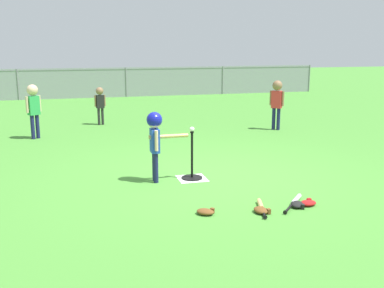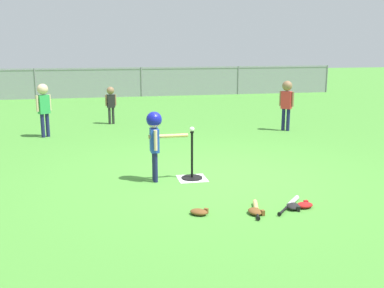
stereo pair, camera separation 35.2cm
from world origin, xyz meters
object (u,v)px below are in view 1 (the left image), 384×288
at_px(fielder_near_left, 33,104).
at_px(glove_outfield_drop, 308,203).
at_px(baseball_on_tee, 192,129).
at_px(fielder_deep_right, 100,101).
at_px(batting_tee, 192,171).
at_px(spare_bat_wood, 261,206).
at_px(spare_bat_silver, 295,201).
at_px(fielder_deep_center, 277,98).
at_px(glove_tossed_aside, 298,204).
at_px(glove_near_bats, 261,210).
at_px(batter_child, 155,132).
at_px(glove_by_plate, 206,212).

height_order(fielder_near_left, glove_outfield_drop, fielder_near_left).
height_order(baseball_on_tee, fielder_deep_right, fielder_deep_right).
bearing_deg(batting_tee, fielder_deep_right, 101.17).
bearing_deg(spare_bat_wood, spare_bat_silver, 6.06).
bearing_deg(glove_outfield_drop, fielder_deep_center, 69.11).
bearing_deg(fielder_deep_center, glove_tossed_aside, -112.42).
relative_size(baseball_on_tee, fielder_deep_right, 0.08).
bearing_deg(glove_outfield_drop, spare_bat_wood, 174.17).
height_order(batting_tee, spare_bat_silver, batting_tee).
xyz_separation_m(glove_near_bats, glove_tossed_aside, (0.53, 0.07, 0.00)).
bearing_deg(batter_child, spare_bat_silver, -42.00).
bearing_deg(spare_bat_silver, fielder_deep_right, 107.07).
distance_m(batting_tee, fielder_deep_center, 4.62).
distance_m(fielder_deep_center, glove_outfield_drop, 5.36).
distance_m(batter_child, fielder_deep_right, 5.25).
bearing_deg(glove_near_bats, baseball_on_tee, 105.36).
bearing_deg(baseball_on_tee, batting_tee, -90.00).
height_order(baseball_on_tee, glove_tossed_aside, baseball_on_tee).
height_order(baseball_on_tee, fielder_deep_center, fielder_deep_center).
bearing_deg(batting_tee, glove_by_plate, -98.76).
bearing_deg(baseball_on_tee, spare_bat_silver, -54.65).
xyz_separation_m(glove_near_bats, glove_outfield_drop, (0.69, 0.09, 0.00)).
relative_size(batting_tee, glove_outfield_drop, 3.15).
height_order(batter_child, fielder_deep_right, batter_child).
xyz_separation_m(fielder_deep_right, spare_bat_wood, (1.54, -6.70, -0.59)).
bearing_deg(batting_tee, glove_tossed_aside, -57.87).
height_order(batting_tee, batter_child, batter_child).
relative_size(baseball_on_tee, spare_bat_silver, 0.13).
xyz_separation_m(spare_bat_wood, glove_by_plate, (-0.74, -0.02, 0.01)).
xyz_separation_m(batting_tee, glove_by_plate, (-0.23, -1.50, -0.09)).
distance_m(baseball_on_tee, spare_bat_wood, 1.73).
distance_m(batting_tee, fielder_deep_right, 5.35).
distance_m(baseball_on_tee, glove_by_plate, 1.69).
xyz_separation_m(fielder_near_left, glove_outfield_drop, (3.68, -5.36, -0.73)).
height_order(spare_bat_wood, glove_near_bats, glove_near_bats).
relative_size(batter_child, fielder_near_left, 0.90).
distance_m(fielder_near_left, glove_outfield_drop, 6.55).
relative_size(batting_tee, fielder_deep_center, 0.62).
bearing_deg(batting_tee, batter_child, -179.46).
xyz_separation_m(spare_bat_silver, glove_near_bats, (-0.56, -0.20, 0.01)).
height_order(fielder_deep_center, glove_by_plate, fielder_deep_center).
distance_m(batter_child, spare_bat_silver, 2.24).
relative_size(batting_tee, fielder_near_left, 0.62).
distance_m(spare_bat_wood, glove_near_bats, 0.16).
bearing_deg(batting_tee, spare_bat_silver, -54.65).
height_order(fielder_near_left, glove_tossed_aside, fielder_near_left).
relative_size(fielder_near_left, glove_outfield_drop, 5.04).
xyz_separation_m(batter_child, glove_near_bats, (1.01, -1.62, -0.72)).
bearing_deg(spare_bat_wood, glove_outfield_drop, -5.83).
height_order(fielder_near_left, spare_bat_silver, fielder_near_left).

